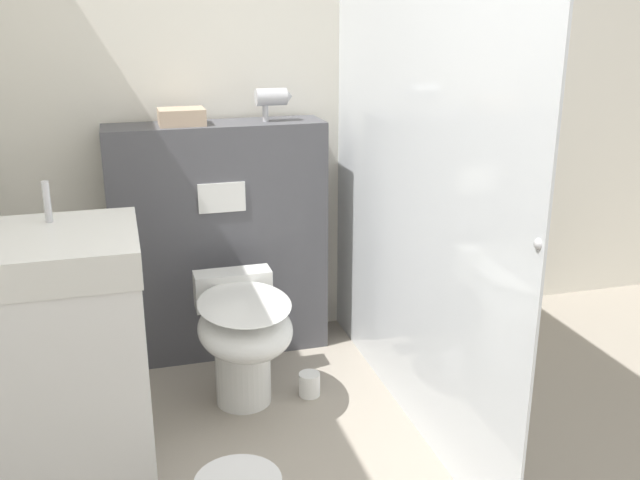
# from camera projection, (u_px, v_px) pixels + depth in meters

# --- Properties ---
(wall_back) EXTENTS (8.00, 0.06, 2.50)m
(wall_back) POSITION_uv_depth(u_px,v_px,m) (273.00, 97.00, 3.56)
(wall_back) COLOR silver
(wall_back) RESTS_ON ground_plane
(partition_panel) EXTENTS (1.03, 0.28, 1.16)m
(partition_panel) POSITION_uv_depth(u_px,v_px,m) (220.00, 241.00, 3.51)
(partition_panel) COLOR #4C4C51
(partition_panel) RESTS_ON ground_plane
(shower_glass) EXTENTS (0.04, 1.90, 2.19)m
(shower_glass) POSITION_uv_depth(u_px,v_px,m) (411.00, 162.00, 2.80)
(shower_glass) COLOR silver
(shower_glass) RESTS_ON ground_plane
(toilet) EXTENTS (0.40, 0.62, 0.55)m
(toilet) POSITION_uv_depth(u_px,v_px,m) (243.00, 333.00, 3.05)
(toilet) COLOR white
(toilet) RESTS_ON ground_plane
(sink_vanity) EXTENTS (0.56, 0.52, 1.14)m
(sink_vanity) POSITION_uv_depth(u_px,v_px,m) (64.00, 375.00, 2.40)
(sink_vanity) COLOR white
(sink_vanity) RESTS_ON ground_plane
(hair_drier) EXTENTS (0.18, 0.08, 0.16)m
(hair_drier) POSITION_uv_depth(u_px,v_px,m) (273.00, 98.00, 3.35)
(hair_drier) COLOR #B7B7BC
(hair_drier) RESTS_ON partition_panel
(folded_towel) EXTENTS (0.21, 0.16, 0.08)m
(folded_towel) POSITION_uv_depth(u_px,v_px,m) (182.00, 117.00, 3.27)
(folded_towel) COLOR tan
(folded_towel) RESTS_ON partition_panel
(spare_toilet_roll) EXTENTS (0.10, 0.10, 0.11)m
(spare_toilet_roll) POSITION_uv_depth(u_px,v_px,m) (309.00, 384.00, 3.22)
(spare_toilet_roll) COLOR white
(spare_toilet_roll) RESTS_ON ground_plane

